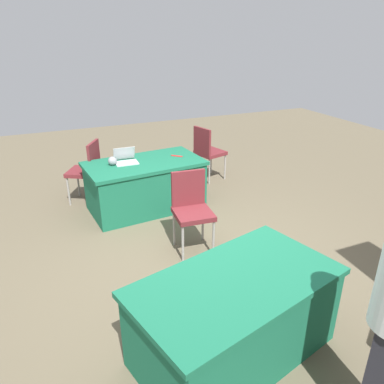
% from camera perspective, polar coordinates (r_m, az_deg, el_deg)
% --- Properties ---
extents(ground_plane, '(14.40, 14.40, 0.00)m').
position_cam_1_polar(ground_plane, '(4.41, 0.93, -11.09)').
color(ground_plane, brown).
extents(table_foreground, '(1.77, 1.07, 0.74)m').
position_cam_1_polar(table_foreground, '(5.62, -7.16, 1.05)').
color(table_foreground, '#196647').
rests_on(table_foreground, ground).
extents(table_mid_left, '(1.84, 1.30, 0.74)m').
position_cam_1_polar(table_mid_left, '(3.21, 6.55, -18.45)').
color(table_mid_left, '#196647').
rests_on(table_mid_left, ground).
extents(chair_near_front, '(0.54, 0.54, 0.97)m').
position_cam_1_polar(chair_near_front, '(6.62, 2.38, 6.51)').
color(chair_near_front, '#9E9993').
rests_on(chair_near_front, ground).
extents(chair_tucked_right, '(0.48, 0.48, 0.98)m').
position_cam_1_polar(chair_tucked_right, '(4.47, -0.09, -2.17)').
color(chair_tucked_right, '#9E9993').
rests_on(chair_tucked_right, ground).
extents(chair_aisle, '(0.60, 0.60, 0.97)m').
position_cam_1_polar(chair_aisle, '(5.96, -15.77, 3.62)').
color(chair_aisle, '#9E9993').
rests_on(chair_aisle, ground).
extents(laptop_silver, '(0.33, 0.30, 0.21)m').
position_cam_1_polar(laptop_silver, '(5.50, -10.10, 4.87)').
color(laptop_silver, silver).
rests_on(laptop_silver, table_foreground).
extents(yarn_ball, '(0.13, 0.13, 0.13)m').
position_cam_1_polar(yarn_ball, '(5.41, -12.09, 4.67)').
color(yarn_ball, gray).
rests_on(yarn_ball, table_foreground).
extents(scissors_red, '(0.15, 0.15, 0.01)m').
position_cam_1_polar(scissors_red, '(5.70, -2.34, 5.54)').
color(scissors_red, red).
rests_on(scissors_red, table_foreground).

